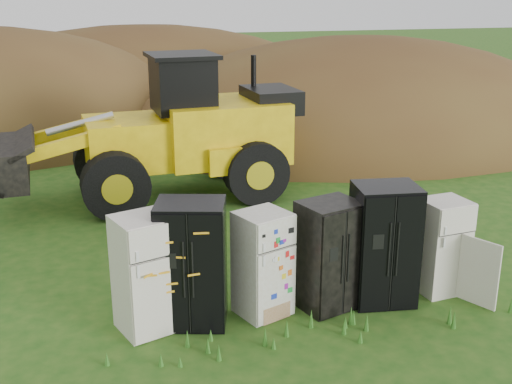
% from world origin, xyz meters
% --- Properties ---
extents(ground, '(120.00, 120.00, 0.00)m').
position_xyz_m(ground, '(0.00, 0.00, 0.00)').
color(ground, '#205015').
rests_on(ground, ground).
extents(fridge_leftmost, '(0.98, 0.96, 1.75)m').
position_xyz_m(fridge_leftmost, '(-2.34, -0.00, 0.87)').
color(fridge_leftmost, silver).
rests_on(fridge_leftmost, ground).
extents(fridge_black_side, '(1.16, 1.02, 1.90)m').
position_xyz_m(fridge_black_side, '(-1.65, 0.03, 0.95)').
color(fridge_black_side, black).
rests_on(fridge_black_side, ground).
extents(fridge_sticker, '(0.93, 0.90, 1.64)m').
position_xyz_m(fridge_sticker, '(-0.57, 0.03, 0.82)').
color(fridge_sticker, white).
rests_on(fridge_sticker, ground).
extents(fridge_dark_mid, '(1.06, 0.95, 1.73)m').
position_xyz_m(fridge_dark_mid, '(0.48, -0.01, 0.86)').
color(fridge_dark_mid, black).
rests_on(fridge_dark_mid, ground).
extents(fridge_black_right, '(1.06, 0.92, 1.93)m').
position_xyz_m(fridge_black_right, '(1.38, -0.04, 0.96)').
color(fridge_black_right, black).
rests_on(fridge_black_right, ground).
extents(fridge_open_door, '(0.79, 0.74, 1.57)m').
position_xyz_m(fridge_open_door, '(2.46, 0.03, 0.79)').
color(fridge_open_door, silver).
rests_on(fridge_open_door, ground).
extents(wheel_loader, '(7.15, 3.34, 3.37)m').
position_xyz_m(wheel_loader, '(-1.68, 6.09, 1.68)').
color(wheel_loader, yellow).
rests_on(wheel_loader, ground).
extents(dirt_mound_right, '(15.87, 11.64, 6.52)m').
position_xyz_m(dirt_mound_right, '(5.90, 11.54, 0.00)').
color(dirt_mound_right, '#4C2E18').
rests_on(dirt_mound_right, ground).
extents(dirt_mound_back, '(17.19, 11.46, 6.70)m').
position_xyz_m(dirt_mound_back, '(-0.80, 18.16, 0.00)').
color(dirt_mound_back, '#4C2E18').
rests_on(dirt_mound_back, ground).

